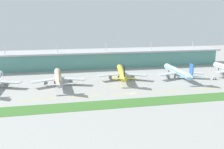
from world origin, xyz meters
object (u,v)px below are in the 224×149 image
object	(u,v)px
baggage_cart	(214,78)
airliner_far_middle	(178,71)
airliner_near_middle	(58,77)
airliner_center	(122,73)

from	to	relation	value
baggage_cart	airliner_far_middle	bearing A→B (deg)	155.80
airliner_near_middle	airliner_far_middle	distance (m)	114.79
airliner_center	baggage_cart	world-z (taller)	airliner_center
airliner_far_middle	baggage_cart	xyz separation A→B (m)	(31.42, -14.12, -5.19)
airliner_near_middle	baggage_cart	xyz separation A→B (m)	(146.20, -12.42, -5.19)
airliner_center	airliner_far_middle	world-z (taller)	same
airliner_near_middle	baggage_cart	distance (m)	146.82
airliner_far_middle	baggage_cart	size ratio (longest dim) A/B	16.09
airliner_far_middle	baggage_cart	distance (m)	34.84
airliner_near_middle	airliner_far_middle	size ratio (longest dim) A/B	1.01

